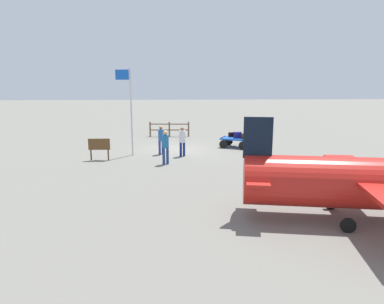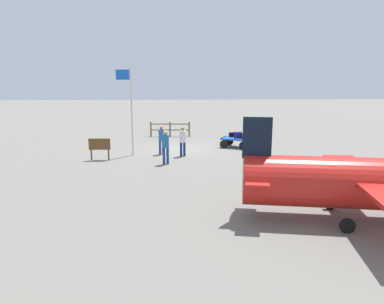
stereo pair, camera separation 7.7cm
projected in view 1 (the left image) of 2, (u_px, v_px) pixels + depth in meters
The scene contains 12 objects.
ground_plane at pixel (179, 149), 22.43m from camera, with size 120.00×120.00×0.00m, color slate.
luggage_cart at pixel (235, 140), 22.95m from camera, with size 2.22×1.98×0.64m.
suitcase_grey at pixel (234, 135), 23.42m from camera, with size 0.70×0.50×0.28m.
suitcase_dark at pixel (246, 136), 22.52m from camera, with size 0.57×0.43×0.35m.
suitcase_olive at pixel (238, 135), 22.80m from camera, with size 0.48×0.38×0.39m.
worker_lead at pixel (165, 144), 18.16m from camera, with size 0.42×0.42×1.81m.
worker_trailing at pixel (182, 139), 20.10m from camera, with size 0.46×0.46×1.72m.
worker_supervisor at pixel (161, 138), 20.67m from camera, with size 0.43×0.43×1.70m.
airplane_near at pixel (377, 183), 10.64m from camera, with size 8.41×6.43×3.24m.
flagpole at pixel (129, 105), 20.03m from camera, with size 0.89×0.22×5.05m.
signboard at pixel (99, 146), 19.11m from camera, with size 1.18×0.10×1.22m.
wooden_fence at pixel (169, 128), 27.37m from camera, with size 3.15×0.31×1.17m.
Camera 1 is at (0.34, 22.02, 4.33)m, focal length 32.50 mm.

